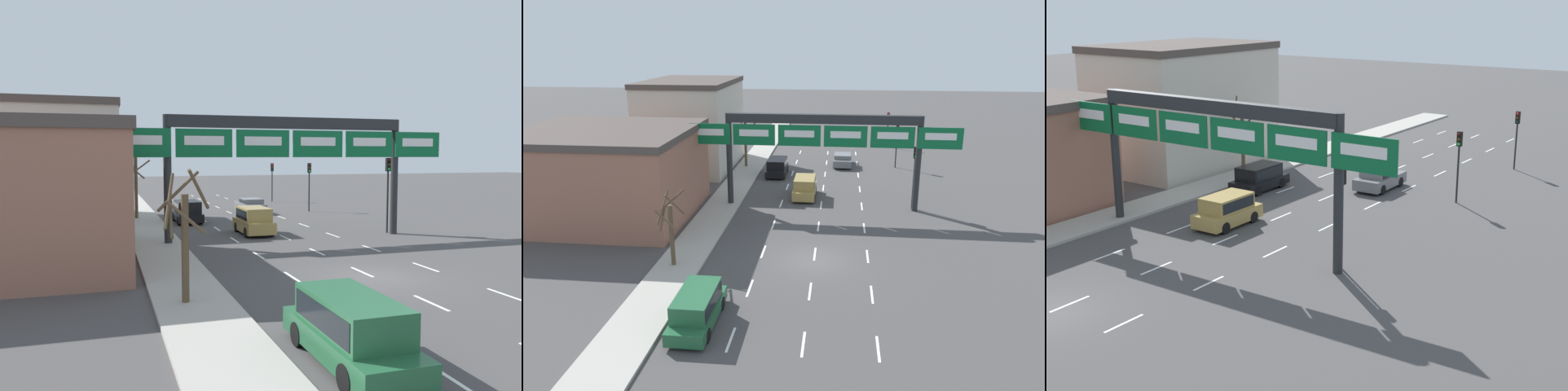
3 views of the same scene
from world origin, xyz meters
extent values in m
plane|color=#474444|center=(0.00, 0.00, 0.00)|extent=(220.00, 220.00, 0.00)
cube|color=white|center=(-3.30, 6.00, 0.01)|extent=(0.12, 2.00, 0.01)
cube|color=white|center=(-3.30, 11.00, 0.01)|extent=(0.12, 2.00, 0.01)
cube|color=white|center=(-3.30, 16.00, 0.01)|extent=(0.12, 2.00, 0.01)
cube|color=white|center=(-3.30, 21.00, 0.01)|extent=(0.12, 2.00, 0.01)
cube|color=white|center=(-3.30, 26.00, 0.01)|extent=(0.12, 2.00, 0.01)
cube|color=white|center=(-3.30, 31.00, 0.01)|extent=(0.12, 2.00, 0.01)
cube|color=white|center=(-3.30, 36.00, 0.01)|extent=(0.12, 2.00, 0.01)
cube|color=white|center=(-3.30, 41.00, 0.01)|extent=(0.12, 2.00, 0.01)
cube|color=white|center=(-3.30, 46.00, 0.01)|extent=(0.12, 2.00, 0.01)
cube|color=white|center=(0.00, 1.00, 0.01)|extent=(0.12, 2.00, 0.01)
cube|color=white|center=(0.00, 6.00, 0.01)|extent=(0.12, 2.00, 0.01)
cube|color=white|center=(0.00, 11.00, 0.01)|extent=(0.12, 2.00, 0.01)
cube|color=white|center=(0.00, 16.00, 0.01)|extent=(0.12, 2.00, 0.01)
cube|color=white|center=(0.00, 21.00, 0.01)|extent=(0.12, 2.00, 0.01)
cube|color=white|center=(0.00, 26.00, 0.01)|extent=(0.12, 2.00, 0.01)
cube|color=white|center=(0.00, 31.00, 0.01)|extent=(0.12, 2.00, 0.01)
cube|color=white|center=(0.00, 36.00, 0.01)|extent=(0.12, 2.00, 0.01)
cube|color=white|center=(0.00, 41.00, 0.01)|extent=(0.12, 2.00, 0.01)
cube|color=white|center=(0.00, 46.00, 0.01)|extent=(0.12, 2.00, 0.01)
cube|color=white|center=(3.30, 1.00, 0.01)|extent=(0.12, 2.00, 0.01)
cube|color=white|center=(3.30, 6.00, 0.01)|extent=(0.12, 2.00, 0.01)
cube|color=white|center=(3.30, 11.00, 0.01)|extent=(0.12, 2.00, 0.01)
cube|color=white|center=(3.30, 16.00, 0.01)|extent=(0.12, 2.00, 0.01)
cube|color=white|center=(3.30, 21.00, 0.01)|extent=(0.12, 2.00, 0.01)
cube|color=white|center=(3.30, 26.00, 0.01)|extent=(0.12, 2.00, 0.01)
cube|color=white|center=(3.30, 31.00, 0.01)|extent=(0.12, 2.00, 0.01)
cube|color=white|center=(3.30, 36.00, 0.01)|extent=(0.12, 2.00, 0.01)
cube|color=white|center=(3.30, 41.00, 0.01)|extent=(0.12, 2.00, 0.01)
cube|color=white|center=(3.30, 46.00, 0.01)|extent=(0.12, 2.00, 0.01)
cylinder|color=#232628|center=(-7.40, 10.38, 3.76)|extent=(0.46, 0.46, 7.51)
cylinder|color=#232628|center=(7.40, 10.38, 3.76)|extent=(0.46, 0.46, 7.51)
cube|color=#232628|center=(0.00, 10.38, 7.16)|extent=(14.80, 0.60, 0.70)
cube|color=#0C6033|center=(-8.87, 10.04, 5.90)|extent=(3.30, 0.08, 1.63)
cube|color=white|center=(-8.87, 9.99, 6.04)|extent=(2.31, 0.02, 0.52)
cube|color=#0C6033|center=(-5.32, 10.04, 5.90)|extent=(3.30, 0.08, 1.63)
cube|color=white|center=(-5.32, 9.99, 6.04)|extent=(2.31, 0.02, 0.52)
cube|color=#0C6033|center=(-1.77, 10.04, 5.90)|extent=(3.30, 0.08, 1.63)
cube|color=white|center=(-1.77, 9.99, 6.04)|extent=(2.31, 0.02, 0.52)
cube|color=#0C6033|center=(1.77, 10.04, 5.90)|extent=(3.30, 0.08, 1.63)
cube|color=white|center=(1.77, 9.99, 6.04)|extent=(2.31, 0.02, 0.52)
cube|color=#0C6033|center=(5.32, 10.04, 5.90)|extent=(3.30, 0.08, 1.63)
cube|color=white|center=(5.32, 9.99, 6.04)|extent=(2.31, 0.02, 0.52)
cube|color=#0C6033|center=(8.87, 10.04, 5.90)|extent=(3.30, 0.08, 1.63)
cube|color=white|center=(8.87, 9.99, 6.04)|extent=(2.31, 0.02, 0.52)
cube|color=beige|center=(-14.00, 22.91, 4.29)|extent=(8.39, 12.51, 8.57)
cube|color=#4C423D|center=(-14.00, 22.91, 8.82)|extent=(8.56, 12.76, 0.50)
cube|color=slate|center=(1.71, 24.84, 0.56)|extent=(1.87, 4.15, 0.71)
cube|color=slate|center=(1.71, 24.59, 1.13)|extent=(1.72, 2.16, 0.43)
cube|color=black|center=(1.71, 24.59, 1.13)|extent=(1.76, 1.98, 0.31)
cylinder|color=black|center=(0.86, 26.08, 0.33)|extent=(0.22, 0.66, 0.66)
cylinder|color=black|center=(2.56, 26.08, 0.33)|extent=(0.22, 0.66, 0.66)
cylinder|color=black|center=(0.86, 23.59, 0.33)|extent=(0.22, 0.66, 0.66)
cylinder|color=black|center=(2.56, 23.59, 0.33)|extent=(0.22, 0.66, 0.66)
cube|color=#A88947|center=(-1.50, 12.99, 0.57)|extent=(1.85, 4.10, 0.74)
cube|color=#A88947|center=(-1.50, 12.95, 1.36)|extent=(1.70, 2.87, 0.84)
cube|color=black|center=(-1.50, 12.95, 1.36)|extent=(1.74, 2.64, 0.60)
cylinder|color=black|center=(-2.33, 14.22, 0.33)|extent=(0.22, 0.66, 0.66)
cylinder|color=black|center=(-0.66, 14.22, 0.33)|extent=(0.22, 0.66, 0.66)
cylinder|color=black|center=(-2.33, 11.76, 0.33)|extent=(0.22, 0.66, 0.66)
cylinder|color=black|center=(-0.66, 11.76, 0.33)|extent=(0.22, 0.66, 0.66)
cube|color=black|center=(-4.76, 20.10, 0.51)|extent=(1.87, 4.27, 0.62)
cube|color=black|center=(-4.76, 20.06, 1.25)|extent=(1.72, 2.99, 0.88)
cube|color=black|center=(-4.76, 20.06, 1.25)|extent=(1.76, 2.75, 0.63)
cylinder|color=black|center=(-5.61, 21.38, 0.33)|extent=(0.22, 0.66, 0.66)
cylinder|color=black|center=(-3.91, 21.38, 0.33)|extent=(0.22, 0.66, 0.66)
cylinder|color=black|center=(-5.61, 18.82, 0.33)|extent=(0.22, 0.66, 0.66)
cylinder|color=black|center=(-3.91, 18.82, 0.33)|extent=(0.22, 0.66, 0.66)
cylinder|color=black|center=(7.28, 24.56, 1.80)|extent=(0.12, 0.12, 3.59)
cube|color=black|center=(7.28, 24.56, 4.04)|extent=(0.30, 0.24, 0.90)
sphere|color=#3D0E0C|center=(7.28, 24.43, 4.34)|extent=(0.20, 0.20, 0.20)
sphere|color=#412F0C|center=(7.28, 24.43, 4.04)|extent=(0.20, 0.20, 0.20)
sphere|color=green|center=(7.28, 24.43, 3.74)|extent=(0.20, 0.20, 0.20)
cylinder|color=black|center=(7.26, 10.92, 2.07)|extent=(0.12, 0.12, 4.13)
cube|color=black|center=(7.26, 10.92, 4.58)|extent=(0.30, 0.24, 0.90)
sphere|color=#3D0E0C|center=(7.26, 10.79, 4.88)|extent=(0.20, 0.20, 0.20)
sphere|color=#412F0C|center=(7.26, 10.79, 4.58)|extent=(0.20, 0.20, 0.20)
sphere|color=green|center=(7.26, 10.79, 4.28)|extent=(0.20, 0.20, 0.20)
cylinder|color=black|center=(7.27, 35.35, 1.71)|extent=(0.12, 0.12, 3.42)
cube|color=black|center=(7.27, 35.35, 3.87)|extent=(0.30, 0.24, 0.90)
sphere|color=red|center=(7.27, 35.22, 4.17)|extent=(0.20, 0.20, 0.20)
sphere|color=#412F0C|center=(7.27, 35.22, 3.87)|extent=(0.20, 0.20, 0.20)
sphere|color=#0E3515|center=(7.27, 35.22, 3.57)|extent=(0.20, 0.20, 0.20)
cylinder|color=brown|center=(-8.42, 22.92, 2.62)|extent=(0.27, 0.27, 4.94)
cylinder|color=brown|center=(-8.81, 22.70, 4.87)|extent=(0.58, 0.92, 1.45)
cylinder|color=brown|center=(-8.47, 22.25, 3.96)|extent=(1.42, 0.22, 1.27)
cylinder|color=brown|center=(-8.13, 23.79, 4.13)|extent=(1.84, 0.71, 1.44)
camera|label=1|loc=(-10.90, -18.93, 5.17)|focal=35.00mm
camera|label=2|loc=(1.30, -28.66, 13.04)|focal=35.00mm
camera|label=3|loc=(24.05, -16.62, 12.56)|focal=50.00mm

